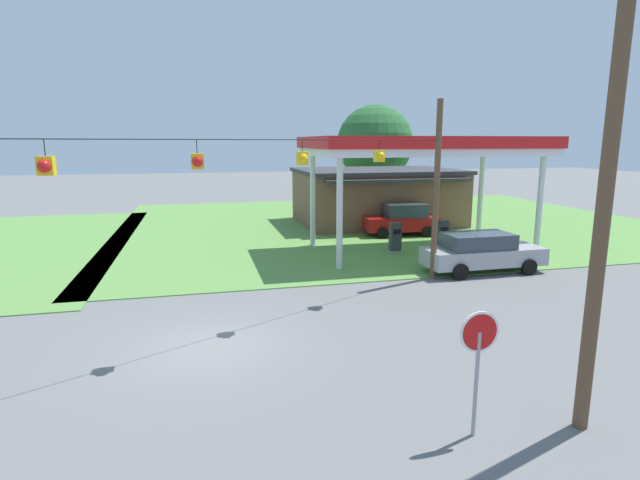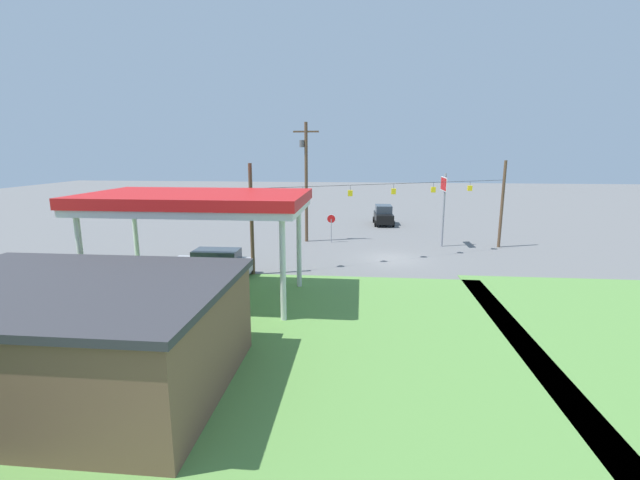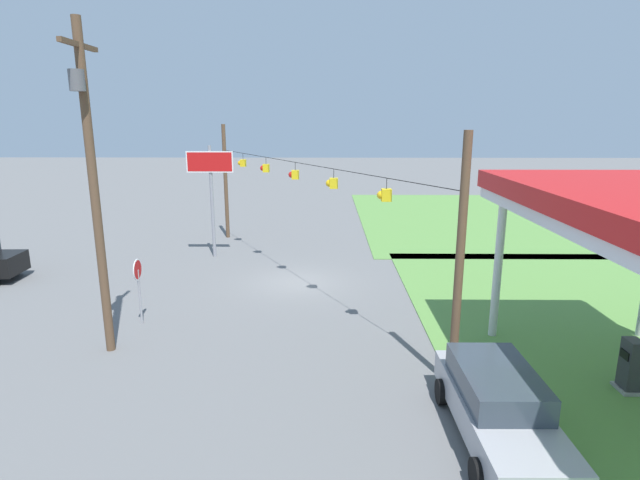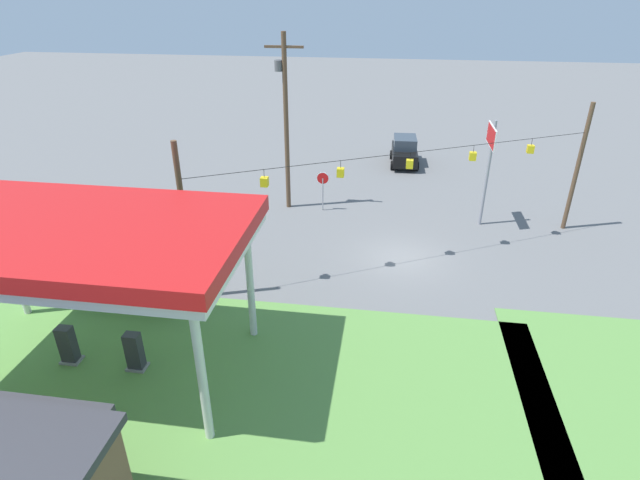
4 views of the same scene
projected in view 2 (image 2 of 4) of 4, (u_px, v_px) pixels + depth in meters
The scene contains 13 objects.
ground_plane at pixel (391, 259), 31.95m from camera, with size 160.00×160.00×0.00m, color slate.
grass_verge_station_corner at pixel (49, 386), 14.67m from camera, with size 36.00×28.00×0.04m, color #5B8E42.
gas_station_canopy at pixel (197, 203), 22.31m from camera, with size 11.36×6.57×5.79m.
gas_station_store at pixel (70, 336), 14.22m from camera, with size 10.64×8.23×3.71m.
fuel_pump_near at pixel (225, 286), 23.11m from camera, with size 0.71×0.56×1.55m.
fuel_pump_far at pixel (179, 285), 23.36m from camera, with size 0.71×0.56×1.55m.
car_at_pumps_front at pixel (214, 262), 27.59m from camera, with size 5.20×2.14×1.71m.
car_at_pumps_rear at pixel (145, 310), 18.99m from camera, with size 4.54×2.44×1.92m.
car_on_crossroad at pixel (383, 215), 46.75m from camera, with size 2.24×4.48×2.11m.
stop_sign_roadside at pixel (331, 222), 37.43m from camera, with size 0.80×0.08×2.50m.
stop_sign_overhead at pixel (444, 194), 35.33m from camera, with size 0.22×2.50×6.12m.
utility_pole_main at pixel (306, 176), 37.07m from camera, with size 2.20×0.44×10.33m.
signal_span_gantry at pixel (393, 206), 31.14m from camera, with size 18.74×10.24×7.18m.
Camera 2 is at (2.29, 31.36, 7.92)m, focal length 24.00 mm.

